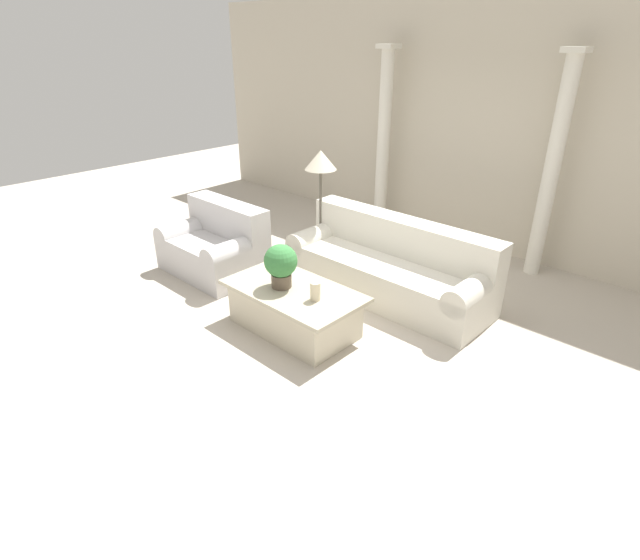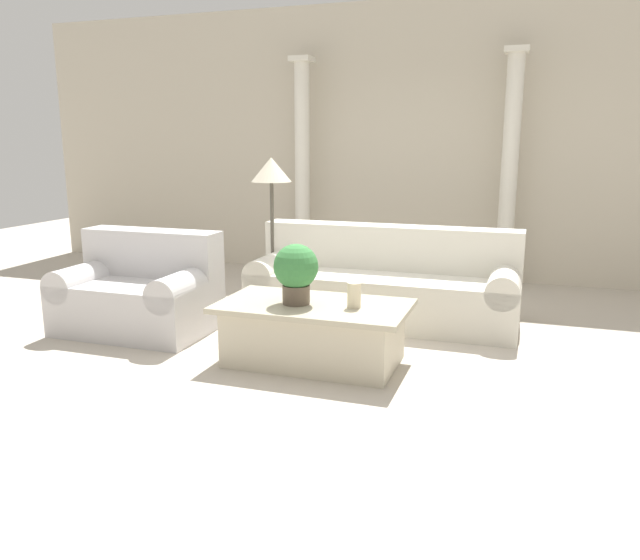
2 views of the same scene
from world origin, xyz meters
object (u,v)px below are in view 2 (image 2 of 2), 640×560
at_px(coffee_table, 314,332).
at_px(floor_lamp, 271,179).
at_px(sofa_long, 384,284).
at_px(potted_plant, 296,270).
at_px(loveseat, 140,291).

xyz_separation_m(coffee_table, floor_lamp, (-0.90, 1.35, 1.03)).
bearing_deg(sofa_long, potted_plant, -104.75).
distance_m(sofa_long, loveseat, 2.17).
bearing_deg(coffee_table, floor_lamp, 123.74).
relative_size(sofa_long, potted_plant, 5.45).
distance_m(sofa_long, floor_lamp, 1.46).
height_order(sofa_long, loveseat, same).
bearing_deg(loveseat, floor_lamp, 52.30).
bearing_deg(loveseat, sofa_long, 26.73).
distance_m(coffee_table, potted_plant, 0.49).
bearing_deg(coffee_table, loveseat, 169.89).
relative_size(coffee_table, potted_plant, 3.16).
height_order(sofa_long, potted_plant, potted_plant).
bearing_deg(floor_lamp, sofa_long, -3.52).
relative_size(loveseat, potted_plant, 2.88).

